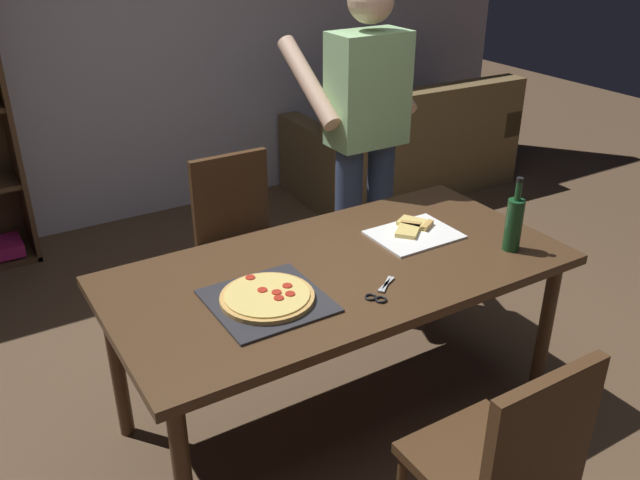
# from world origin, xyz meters

# --- Properties ---
(ground_plane) EXTENTS (12.00, 12.00, 0.00)m
(ground_plane) POSITION_xyz_m (0.00, 0.00, 0.00)
(ground_plane) COLOR brown
(back_wall) EXTENTS (6.40, 0.10, 2.80)m
(back_wall) POSITION_xyz_m (0.00, 2.60, 1.40)
(back_wall) COLOR #BCB7C6
(back_wall) RESTS_ON ground_plane
(dining_table) EXTENTS (1.82, 0.91, 0.75)m
(dining_table) POSITION_xyz_m (0.00, 0.00, 0.68)
(dining_table) COLOR #4C331E
(dining_table) RESTS_ON ground_plane
(chair_near_camera) EXTENTS (0.42, 0.42, 0.90)m
(chair_near_camera) POSITION_xyz_m (-0.00, -0.94, 0.51)
(chair_near_camera) COLOR #472D19
(chair_near_camera) RESTS_ON ground_plane
(chair_far_side) EXTENTS (0.42, 0.42, 0.90)m
(chair_far_side) POSITION_xyz_m (0.00, 0.94, 0.51)
(chair_far_side) COLOR #472D19
(chair_far_side) RESTS_ON ground_plane
(couch) EXTENTS (1.73, 0.91, 0.85)m
(couch) POSITION_xyz_m (1.90, 1.99, 0.30)
(couch) COLOR brown
(couch) RESTS_ON ground_plane
(person_serving_pizza) EXTENTS (0.55, 0.54, 1.75)m
(person_serving_pizza) POSITION_xyz_m (0.61, 0.72, 1.00)
(person_serving_pizza) COLOR #38476B
(person_serving_pizza) RESTS_ON ground_plane
(pepperoni_pizza_on_tray) EXTENTS (0.40, 0.40, 0.04)m
(pepperoni_pizza_on_tray) POSITION_xyz_m (-0.37, -0.09, 0.77)
(pepperoni_pizza_on_tray) COLOR #2D2D33
(pepperoni_pizza_on_tray) RESTS_ON dining_table
(pizza_slices_on_towel) EXTENTS (0.36, 0.29, 0.03)m
(pizza_slices_on_towel) POSITION_xyz_m (0.43, 0.08, 0.76)
(pizza_slices_on_towel) COLOR white
(pizza_slices_on_towel) RESTS_ON dining_table
(wine_bottle) EXTENTS (0.07, 0.07, 0.32)m
(wine_bottle) POSITION_xyz_m (0.68, -0.25, 0.87)
(wine_bottle) COLOR #194723
(wine_bottle) RESTS_ON dining_table
(kitchen_scissors) EXTENTS (0.19, 0.15, 0.01)m
(kitchen_scissors) POSITION_xyz_m (0.01, -0.26, 0.76)
(kitchen_scissors) COLOR silver
(kitchen_scissors) RESTS_ON dining_table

